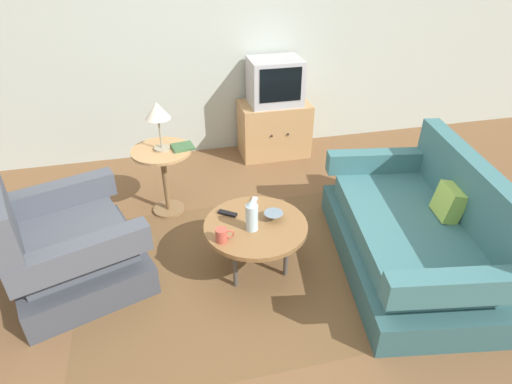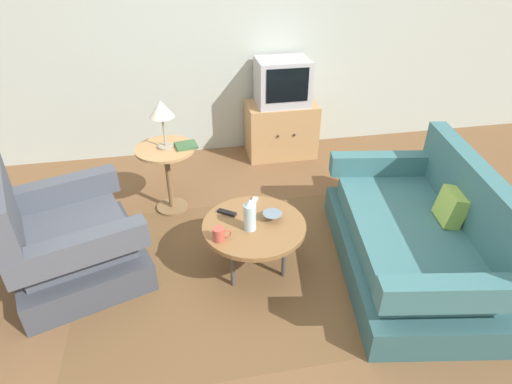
{
  "view_description": "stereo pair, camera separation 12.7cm",
  "coord_description": "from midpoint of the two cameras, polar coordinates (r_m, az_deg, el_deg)",
  "views": [
    {
      "loc": [
        -0.55,
        -2.29,
        2.31
      ],
      "look_at": [
        0.1,
        0.43,
        0.55
      ],
      "focal_mm": 30.07,
      "sensor_mm": 36.0,
      "label": 1
    },
    {
      "loc": [
        -0.43,
        -2.32,
        2.31
      ],
      "look_at": [
        0.1,
        0.43,
        0.55
      ],
      "focal_mm": 30.07,
      "sensor_mm": 36.0,
      "label": 2
    }
  ],
  "objects": [
    {
      "name": "couch",
      "position": [
        3.49,
        19.54,
        -5.46
      ],
      "size": [
        1.23,
        1.83,
        0.88
      ],
      "rotation": [
        0.0,
        0.0,
        1.4
      ],
      "color": "#325C60",
      "rests_on": "ground"
    },
    {
      "name": "coffee_table",
      "position": [
        3.17,
        -1.18,
        -4.8
      ],
      "size": [
        0.77,
        0.77,
        0.43
      ],
      "color": "olive",
      "rests_on": "ground"
    },
    {
      "name": "mug",
      "position": [
        2.98,
        -5.76,
        -5.75
      ],
      "size": [
        0.13,
        0.08,
        0.1
      ],
      "color": "#B74C3D",
      "rests_on": "coffee_table"
    },
    {
      "name": "vase",
      "position": [
        3.04,
        -1.72,
        -3.08
      ],
      "size": [
        0.09,
        0.09,
        0.25
      ],
      "color": "silver",
      "rests_on": "coffee_table"
    },
    {
      "name": "tv_stand",
      "position": [
        4.97,
        1.68,
        8.39
      ],
      "size": [
        0.78,
        0.49,
        0.61
      ],
      "color": "tan",
      "rests_on": "ground"
    },
    {
      "name": "armchair",
      "position": [
        3.45,
        -25.07,
        -6.82
      ],
      "size": [
        1.15,
        1.2,
        0.96
      ],
      "rotation": [
        0.0,
        0.0,
        -1.24
      ],
      "color": "#3E424B",
      "rests_on": "ground"
    },
    {
      "name": "back_wall",
      "position": [
        4.84,
        -7.93,
        20.48
      ],
      "size": [
        9.0,
        0.12,
        2.7
      ],
      "primitive_type": "cube",
      "color": "#B2BCB2",
      "rests_on": "ground"
    },
    {
      "name": "tv_remote_dark",
      "position": [
        3.26,
        -4.92,
        -2.87
      ],
      "size": [
        0.14,
        0.12,
        0.02
      ],
      "rotation": [
        0.0,
        0.0,
        5.66
      ],
      "color": "black",
      "rests_on": "coffee_table"
    },
    {
      "name": "side_table",
      "position": [
        3.92,
        -13.1,
        3.21
      ],
      "size": [
        0.53,
        0.53,
        0.64
      ],
      "color": "tan",
      "rests_on": "ground"
    },
    {
      "name": "area_rug",
      "position": [
        3.43,
        -1.11,
        -10.12
      ],
      "size": [
        2.66,
        1.87,
        0.0
      ],
      "primitive_type": "cube",
      "color": "brown",
      "rests_on": "ground"
    },
    {
      "name": "bowl",
      "position": [
        3.19,
        1.21,
        -3.23
      ],
      "size": [
        0.14,
        0.14,
        0.06
      ],
      "color": "slate",
      "rests_on": "coffee_table"
    },
    {
      "name": "ground_plane",
      "position": [
        3.3,
        -1.13,
        -12.23
      ],
      "size": [
        16.0,
        16.0,
        0.0
      ],
      "primitive_type": "plane",
      "color": "brown"
    },
    {
      "name": "television",
      "position": [
        4.78,
        1.77,
        14.47
      ],
      "size": [
        0.56,
        0.44,
        0.49
      ],
      "color": "#B7B7BC",
      "rests_on": "tv_stand"
    },
    {
      "name": "tv_remote_silver",
      "position": [
        3.36,
        -1.47,
        -1.56
      ],
      "size": [
        0.11,
        0.18,
        0.02
      ],
      "rotation": [
        0.0,
        0.0,
        4.27
      ],
      "color": "#B2B2B7",
      "rests_on": "coffee_table"
    },
    {
      "name": "table_lamp",
      "position": [
        3.71,
        -13.95,
        10.17
      ],
      "size": [
        0.21,
        0.21,
        0.43
      ],
      "color": "#9E937A",
      "rests_on": "side_table"
    },
    {
      "name": "book",
      "position": [
        3.82,
        -10.67,
        5.92
      ],
      "size": [
        0.21,
        0.19,
        0.02
      ],
      "rotation": [
        0.0,
        0.0,
        0.17
      ],
      "color": "#3D663D",
      "rests_on": "side_table"
    }
  ]
}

